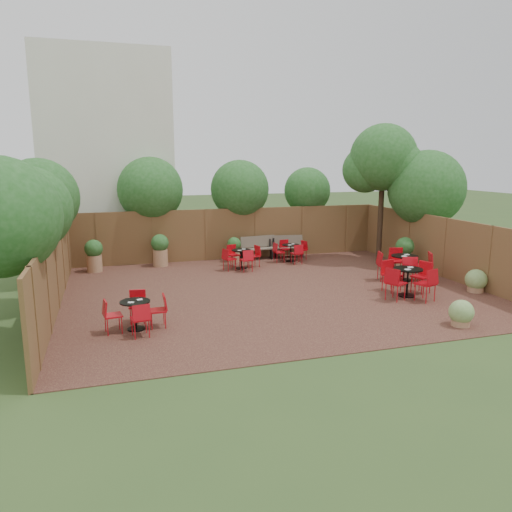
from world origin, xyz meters
name	(u,v)px	position (x,y,z in m)	size (l,w,h in m)	color
ground	(273,291)	(0.00, 0.00, 0.00)	(80.00, 80.00, 0.00)	#354F23
courtyard_paving	(273,291)	(0.00, 0.00, 0.01)	(12.00, 10.00, 0.02)	#391B17
fence_back	(232,234)	(0.00, 5.00, 1.00)	(12.00, 0.08, 2.00)	brown
fence_left	(55,272)	(-6.00, 0.00, 1.00)	(0.08, 10.00, 2.00)	brown
fence_right	(445,248)	(6.00, 0.00, 1.00)	(0.08, 10.00, 2.00)	brown
neighbour_building	(107,156)	(-4.50, 8.00, 4.00)	(5.00, 4.00, 8.00)	silver
overhang_foliage	(209,195)	(-1.37, 2.58, 2.73)	(15.92, 10.67, 2.78)	#1F541B
courtyard_tree	(383,162)	(5.33, 2.95, 3.78)	(2.68, 2.58, 5.17)	black
park_bench_left	(259,247)	(0.98, 4.62, 0.48)	(1.50, 0.65, 0.90)	brown
park_bench_right	(286,246)	(2.14, 4.62, 0.47)	(1.46, 0.64, 0.87)	brown
bistro_tables	(325,271)	(1.78, 0.21, 0.46)	(10.13, 7.47, 0.95)	black
planters	(226,251)	(-0.63, 3.43, 0.63)	(11.11, 3.83, 1.18)	#9E714F
low_shrubs	(500,299)	(4.97, -3.58, 0.34)	(3.07, 3.41, 0.70)	#9E714F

